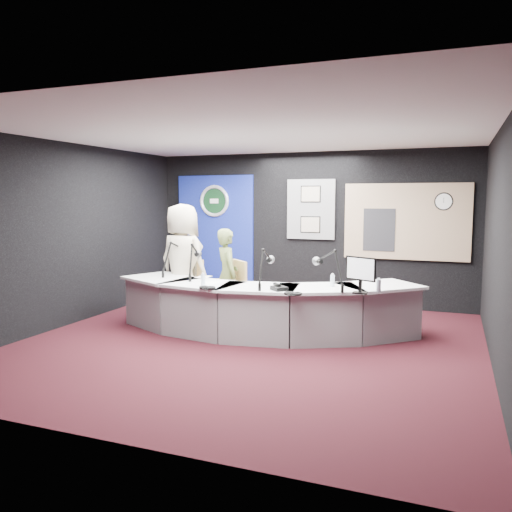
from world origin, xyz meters
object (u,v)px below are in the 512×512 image
at_px(person_man, 183,262).
at_px(person_woman, 227,275).
at_px(broadcast_desk, 259,308).
at_px(armchair_left, 183,287).
at_px(armchair_right, 227,293).

xyz_separation_m(person_man, person_woman, (0.72, 0.15, -0.19)).
bearing_deg(broadcast_desk, person_woman, 143.64).
distance_m(broadcast_desk, person_man, 1.63).
bearing_deg(armchair_left, person_woman, 24.76).
bearing_deg(person_man, armchair_left, -77.80).
bearing_deg(broadcast_desk, armchair_right, 143.64).
bearing_deg(broadcast_desk, person_man, 164.35).
bearing_deg(armchair_left, armchair_right, 24.76).
relative_size(armchair_right, person_man, 0.48).
height_order(armchair_left, person_woman, person_woman).
relative_size(person_man, person_woman, 1.26).
xyz_separation_m(armchair_left, person_man, (0.00, -0.00, 0.40)).
relative_size(broadcast_desk, armchair_right, 5.07).
bearing_deg(armchair_right, armchair_left, -125.54).
xyz_separation_m(armchair_left, armchair_right, (0.72, 0.15, -0.09)).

